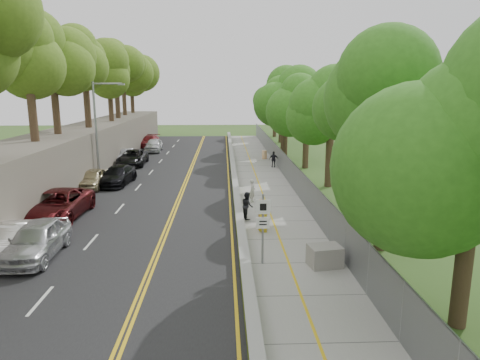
% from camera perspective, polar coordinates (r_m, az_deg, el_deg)
% --- Properties ---
extents(ground, '(140.00, 140.00, 0.00)m').
position_cam_1_polar(ground, '(21.66, -0.51, -8.09)').
color(ground, '#33511E').
rests_on(ground, ground).
extents(road, '(11.20, 66.00, 0.04)m').
position_cam_1_polar(road, '(36.42, -9.75, 0.11)').
color(road, black).
rests_on(road, ground).
extents(sidewalk, '(4.20, 66.00, 0.05)m').
position_cam_1_polar(sidewalk, '(36.24, 2.81, 0.22)').
color(sidewalk, gray).
rests_on(sidewalk, ground).
extents(jersey_barrier, '(0.42, 66.00, 0.60)m').
position_cam_1_polar(jersey_barrier, '(36.05, -0.83, 0.62)').
color(jersey_barrier, '#A2DC1A').
rests_on(jersey_barrier, ground).
extents(rock_embankment, '(5.00, 66.00, 4.00)m').
position_cam_1_polar(rock_embankment, '(38.00, -22.07, 2.93)').
color(rock_embankment, '#595147').
rests_on(rock_embankment, ground).
extents(chainlink_fence, '(0.04, 66.00, 2.00)m').
position_cam_1_polar(chainlink_fence, '(36.29, 6.14, 1.75)').
color(chainlink_fence, slate).
rests_on(chainlink_fence, ground).
extents(trees_embankment, '(6.40, 66.00, 13.00)m').
position_cam_1_polar(trees_embankment, '(37.56, -22.38, 15.85)').
color(trees_embankment, '#587F20').
rests_on(trees_embankment, rock_embankment).
extents(trees_fenceside, '(7.00, 66.00, 14.00)m').
position_cam_1_polar(trees_fenceside, '(36.13, 10.12, 11.16)').
color(trees_fenceside, '#3A8121').
rests_on(trees_fenceside, ground).
extents(streetlight, '(2.52, 0.22, 8.00)m').
position_cam_1_polar(streetlight, '(35.82, -18.33, 6.95)').
color(streetlight, gray).
rests_on(streetlight, ground).
extents(signpost, '(0.62, 0.09, 3.10)m').
position_cam_1_polar(signpost, '(18.24, 3.07, -5.52)').
color(signpost, gray).
rests_on(signpost, sidewalk).
extents(construction_barrel, '(0.54, 0.54, 0.89)m').
position_cam_1_polar(construction_barrel, '(46.15, 3.28, 3.39)').
color(construction_barrel, orange).
rests_on(construction_barrel, sidewalk).
extents(concrete_block, '(1.49, 1.22, 0.89)m').
position_cam_1_polar(concrete_block, '(18.84, 11.23, -9.89)').
color(concrete_block, slate).
rests_on(concrete_block, sidewalk).
extents(car_0, '(2.01, 4.80, 1.62)m').
position_cam_1_polar(car_0, '(21.34, -25.50, -7.22)').
color(car_0, silver).
rests_on(car_0, road).
extents(car_1, '(1.45, 4.11, 1.35)m').
position_cam_1_polar(car_1, '(22.42, -28.35, -6.96)').
color(car_1, white).
rests_on(car_1, road).
extents(car_2, '(2.93, 6.06, 1.66)m').
position_cam_1_polar(car_2, '(26.94, -23.16, -3.09)').
color(car_2, '#561316').
rests_on(car_2, road).
extents(car_3, '(2.50, 5.16, 1.45)m').
position_cam_1_polar(car_3, '(35.12, -16.02, 0.61)').
color(car_3, black).
rests_on(car_3, road).
extents(car_4, '(1.87, 4.32, 1.45)m').
position_cam_1_polar(car_4, '(34.40, -19.04, 0.18)').
color(car_4, tan).
rests_on(car_4, road).
extents(car_5, '(1.88, 4.37, 1.40)m').
position_cam_1_polar(car_5, '(45.09, -15.03, 3.10)').
color(car_5, '#A3A6A9').
rests_on(car_5, road).
extents(car_6, '(2.63, 5.45, 1.50)m').
position_cam_1_polar(car_6, '(43.62, -14.11, 2.92)').
color(car_6, black).
rests_on(car_6, road).
extents(car_7, '(2.35, 5.09, 1.44)m').
position_cam_1_polar(car_7, '(57.15, -11.93, 5.10)').
color(car_7, maroon).
rests_on(car_7, road).
extents(car_8, '(1.90, 4.56, 1.54)m').
position_cam_1_polar(car_8, '(52.60, -11.42, 4.59)').
color(car_8, silver).
rests_on(car_8, road).
extents(painter_0, '(0.54, 0.78, 1.53)m').
position_cam_1_polar(painter_0, '(22.64, 3.08, -5.03)').
color(painter_0, gold).
rests_on(painter_0, sidewalk).
extents(painter_1, '(0.52, 0.65, 1.57)m').
position_cam_1_polar(painter_1, '(28.37, 1.66, -1.44)').
color(painter_1, beige).
rests_on(painter_1, sidewalk).
extents(painter_2, '(0.74, 0.87, 1.59)m').
position_cam_1_polar(painter_2, '(24.79, 0.98, -3.41)').
color(painter_2, black).
rests_on(painter_2, sidewalk).
extents(painter_3, '(0.82, 1.11, 1.53)m').
position_cam_1_polar(painter_3, '(23.51, 2.87, -4.38)').
color(painter_3, olive).
rests_on(painter_3, sidewalk).
extents(person_far, '(0.91, 0.39, 1.54)m').
position_cam_1_polar(person_far, '(41.14, 4.52, 2.75)').
color(person_far, black).
rests_on(person_far, sidewalk).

